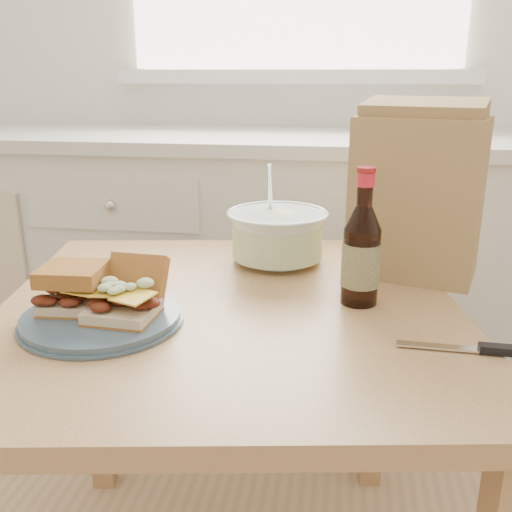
# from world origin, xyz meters

# --- Properties ---
(wall_back) EXTENTS (4.00, 0.02, 2.70)m
(wall_back) POSITION_xyz_m (0.00, 2.00, 1.35)
(wall_back) COLOR white
(wall_back) RESTS_ON ground
(cabinet_run) EXTENTS (2.50, 0.64, 0.94)m
(cabinet_run) POSITION_xyz_m (-0.00, 1.70, 0.47)
(cabinet_run) COLOR silver
(cabinet_run) RESTS_ON ground
(dining_table) EXTENTS (0.99, 0.99, 0.72)m
(dining_table) POSITION_xyz_m (-0.00, 0.75, 0.61)
(dining_table) COLOR tan
(dining_table) RESTS_ON ground
(plate) EXTENTS (0.27, 0.27, 0.02)m
(plate) POSITION_xyz_m (-0.21, 0.64, 0.73)
(plate) COLOR #3C5262
(plate) RESTS_ON dining_table
(sandwich_left) EXTENTS (0.11, 0.10, 0.08)m
(sandwich_left) POSITION_xyz_m (-0.26, 0.65, 0.78)
(sandwich_left) COLOR beige
(sandwich_left) RESTS_ON plate
(sandwich_right) EXTENTS (0.12, 0.16, 0.09)m
(sandwich_right) POSITION_xyz_m (-0.16, 0.65, 0.77)
(sandwich_right) COLOR beige
(sandwich_right) RESTS_ON plate
(coleslaw_bowl) EXTENTS (0.23, 0.23, 0.23)m
(coleslaw_bowl) POSITION_xyz_m (0.06, 1.02, 0.78)
(coleslaw_bowl) COLOR white
(coleslaw_bowl) RESTS_ON dining_table
(beer_bottle) EXTENTS (0.07, 0.07, 0.26)m
(beer_bottle) POSITION_xyz_m (0.24, 0.80, 0.82)
(beer_bottle) COLOR black
(beer_bottle) RESTS_ON dining_table
(knife) EXTENTS (0.21, 0.03, 0.01)m
(knife) POSITION_xyz_m (0.44, 0.62, 0.72)
(knife) COLOR silver
(knife) RESTS_ON dining_table
(paper_bag) EXTENTS (0.29, 0.23, 0.33)m
(paper_bag) POSITION_xyz_m (0.35, 0.99, 0.89)
(paper_bag) COLOR #A2824E
(paper_bag) RESTS_ON dining_table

